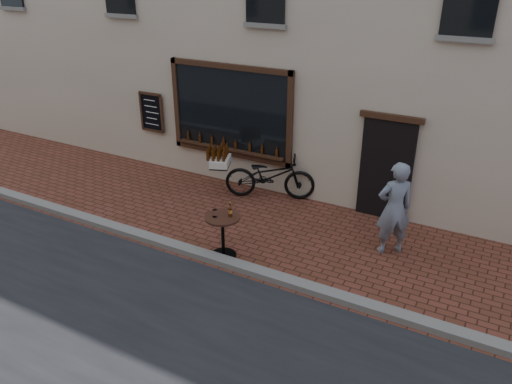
% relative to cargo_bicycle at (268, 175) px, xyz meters
% --- Properties ---
extents(ground, '(90.00, 90.00, 0.00)m').
position_rel_cargo_bicycle_xyz_m(ground, '(0.72, -3.13, -0.57)').
color(ground, '#562A1B').
rests_on(ground, ground).
extents(kerb, '(90.00, 0.25, 0.12)m').
position_rel_cargo_bicycle_xyz_m(kerb, '(0.72, -2.93, -0.51)').
color(kerb, slate).
rests_on(kerb, ground).
extents(cargo_bicycle, '(2.50, 1.52, 1.18)m').
position_rel_cargo_bicycle_xyz_m(cargo_bicycle, '(0.00, 0.00, 0.00)').
color(cargo_bicycle, black).
rests_on(cargo_bicycle, ground).
extents(bistro_table, '(0.66, 0.66, 1.14)m').
position_rel_cargo_bicycle_xyz_m(bistro_table, '(0.43, -2.68, 0.04)').
color(bistro_table, black).
rests_on(bistro_table, ground).
extents(pedestrian, '(0.81, 0.76, 1.86)m').
position_rel_cargo_bicycle_xyz_m(pedestrian, '(3.17, -1.01, 0.36)').
color(pedestrian, slate).
rests_on(pedestrian, ground).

